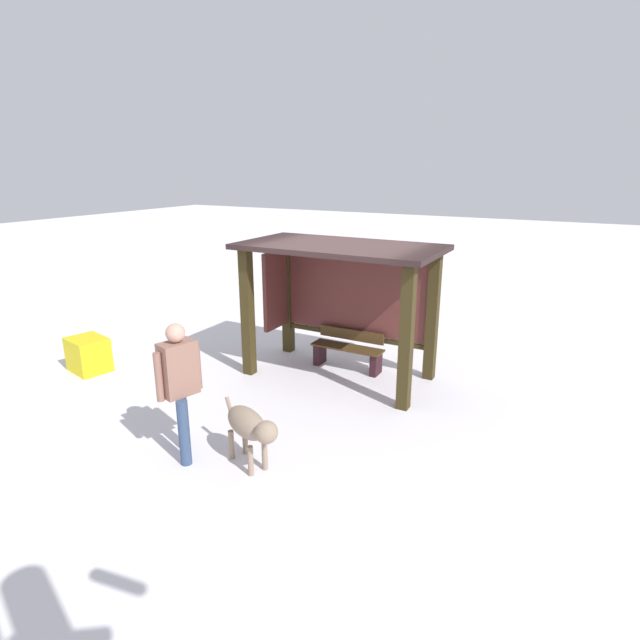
% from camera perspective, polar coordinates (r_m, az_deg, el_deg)
% --- Properties ---
extents(ground_plane, '(60.00, 60.00, 0.00)m').
position_cam_1_polar(ground_plane, '(9.11, 2.05, -6.20)').
color(ground_plane, silver).
extents(bus_shelter, '(3.33, 1.77, 2.33)m').
position_cam_1_polar(bus_shelter, '(8.80, 2.14, 4.46)').
color(bus_shelter, '#362B13').
rests_on(bus_shelter, ground).
extents(bench_left_inside, '(1.33, 0.37, 0.71)m').
position_cam_1_polar(bench_left_inside, '(9.31, 3.14, -3.48)').
color(bench_left_inside, '#473118').
rests_on(bench_left_inside, ground).
extents(person_walking, '(0.46, 0.62, 1.77)m').
position_cam_1_polar(person_walking, '(6.53, -15.45, -6.51)').
color(person_walking, '#906354').
rests_on(person_walking, ground).
extents(dog, '(1.03, 0.61, 0.78)m').
position_cam_1_polar(dog, '(6.34, -7.86, -11.66)').
color(dog, gray).
rests_on(dog, ground).
extents(grit_bin, '(0.81, 0.70, 0.62)m').
position_cam_1_polar(grit_bin, '(10.10, -24.46, -3.53)').
color(grit_bin, yellow).
rests_on(grit_bin, ground).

